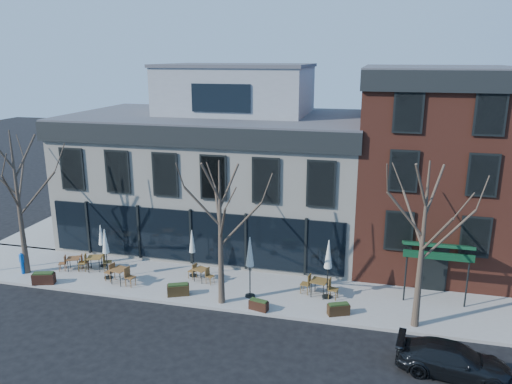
% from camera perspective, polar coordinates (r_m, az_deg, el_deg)
% --- Properties ---
extents(ground, '(120.00, 120.00, 0.00)m').
position_cam_1_polar(ground, '(29.21, -7.24, -8.51)').
color(ground, black).
rests_on(ground, ground).
extents(sidewalk_front, '(33.50, 4.70, 0.15)m').
position_cam_1_polar(sidewalk_front, '(26.37, -2.23, -10.94)').
color(sidewalk_front, gray).
rests_on(sidewalk_front, ground).
extents(sidewalk_side, '(4.50, 12.00, 0.15)m').
position_cam_1_polar(sidewalk_side, '(39.18, -19.58, -2.91)').
color(sidewalk_side, gray).
rests_on(sidewalk_side, ground).
extents(corner_building, '(18.39, 10.39, 11.10)m').
position_cam_1_polar(corner_building, '(32.26, -4.18, 2.72)').
color(corner_building, silver).
rests_on(corner_building, ground).
extents(red_brick_building, '(8.20, 11.78, 11.18)m').
position_cam_1_polar(red_brick_building, '(30.60, 19.45, 2.93)').
color(red_brick_building, maroon).
rests_on(red_brick_building, ground).
extents(tree_corner, '(3.93, 3.98, 7.92)m').
position_cam_1_polar(tree_corner, '(29.38, -25.51, -0.98)').
color(tree_corner, '#382B21').
rests_on(tree_corner, sidewalk_front).
extents(tree_mid, '(3.50, 3.55, 7.04)m').
position_cam_1_polar(tree_mid, '(23.44, -4.07, -4.54)').
color(tree_mid, '#382B21').
rests_on(tree_mid, sidewalk_front).
extents(tree_right, '(3.72, 3.77, 7.48)m').
position_cam_1_polar(tree_right, '(22.41, 18.50, -5.66)').
color(tree_right, '#382B21').
rests_on(tree_right, sidewalk_front).
extents(parked_sedan, '(4.43, 2.27, 1.23)m').
position_cam_1_polar(parked_sedan, '(21.26, 21.68, -17.45)').
color(parked_sedan, black).
rests_on(parked_sedan, ground).
extents(call_box, '(0.26, 0.24, 1.23)m').
position_cam_1_polar(call_box, '(30.40, -25.18, -7.31)').
color(call_box, '#0D4BAB').
rests_on(call_box, sidewalk_front).
extents(cafe_set_0, '(1.68, 1.01, 0.87)m').
position_cam_1_polar(cafe_set_0, '(29.89, -20.11, -7.56)').
color(cafe_set_0, brown).
rests_on(cafe_set_0, sidewalk_front).
extents(cafe_set_1, '(1.90, 1.05, 0.98)m').
position_cam_1_polar(cafe_set_1, '(29.42, -17.94, -7.61)').
color(cafe_set_1, brown).
rests_on(cafe_set_1, sidewalk_front).
extents(cafe_set_2, '(1.96, 0.93, 1.01)m').
position_cam_1_polar(cafe_set_2, '(27.46, -15.31, -9.05)').
color(cafe_set_2, brown).
rests_on(cafe_set_2, sidewalk_front).
extents(cafe_set_3, '(1.65, 0.91, 0.85)m').
position_cam_1_polar(cafe_set_3, '(26.97, -6.31, -9.21)').
color(cafe_set_3, brown).
rests_on(cafe_set_3, sidewalk_front).
extents(cafe_set_5, '(2.00, 0.91, 1.02)m').
position_cam_1_polar(cafe_set_5, '(25.41, 7.24, -10.62)').
color(cafe_set_5, brown).
rests_on(cafe_set_5, sidewalk_front).
extents(umbrella_0, '(0.39, 0.39, 2.46)m').
position_cam_1_polar(umbrella_0, '(29.46, -17.28, -4.95)').
color(umbrella_0, black).
rests_on(umbrella_0, sidewalk_front).
extents(umbrella_1, '(0.45, 0.45, 2.78)m').
position_cam_1_polar(umbrella_1, '(27.70, -16.83, -5.70)').
color(umbrella_1, black).
rests_on(umbrella_1, sidewalk_front).
extents(umbrella_2, '(0.42, 0.42, 2.64)m').
position_cam_1_polar(umbrella_2, '(27.04, -7.31, -5.89)').
color(umbrella_2, black).
rests_on(umbrella_2, sidewalk_front).
extents(umbrella_3, '(0.50, 0.50, 3.14)m').
position_cam_1_polar(umbrella_3, '(24.46, -0.70, -7.21)').
color(umbrella_3, black).
rests_on(umbrella_3, sidewalk_front).
extents(umbrella_4, '(0.48, 0.48, 3.02)m').
position_cam_1_polar(umbrella_4, '(24.65, 8.27, -7.41)').
color(umbrella_4, black).
rests_on(umbrella_4, sidewalk_front).
extents(planter_0, '(1.21, 0.77, 0.63)m').
position_cam_1_polar(planter_0, '(28.80, -23.10, -9.04)').
color(planter_0, black).
rests_on(planter_0, sidewalk_front).
extents(planter_1, '(1.17, 0.84, 0.61)m').
position_cam_1_polar(planter_1, '(25.68, -8.88, -10.95)').
color(planter_1, '#322310').
rests_on(planter_1, sidewalk_front).
extents(planter_2, '(0.97, 0.57, 0.51)m').
position_cam_1_polar(planter_2, '(24.07, 0.31, -12.77)').
color(planter_2, black).
rests_on(planter_2, sidewalk_front).
extents(planter_3, '(1.09, 0.78, 0.57)m').
position_cam_1_polar(planter_3, '(23.97, 9.41, -13.05)').
color(planter_3, black).
rests_on(planter_3, sidewalk_front).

